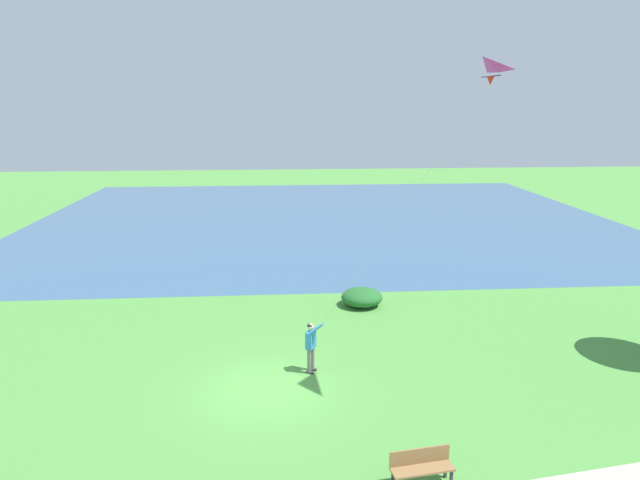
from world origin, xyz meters
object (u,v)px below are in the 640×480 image
at_px(park_bench_near_walkway, 421,465).
at_px(lakeside_shrub, 362,297).
at_px(person_kite_flyer, 311,343).
at_px(flying_kite, 481,76).

height_order(park_bench_near_walkway, lakeside_shrub, park_bench_near_walkway).
xyz_separation_m(person_kite_flyer, park_bench_near_walkway, (5.90, 2.25, -0.54)).
relative_size(flying_kite, park_bench_near_walkway, 5.24).
height_order(flying_kite, lakeside_shrub, flying_kite).
bearing_deg(park_bench_near_walkway, person_kite_flyer, -159.14).
xyz_separation_m(person_kite_flyer, lakeside_shrub, (-6.18, 2.62, -0.65)).
distance_m(person_kite_flyer, flying_kite, 9.79).
height_order(person_kite_flyer, lakeside_shrub, person_kite_flyer).
bearing_deg(flying_kite, person_kite_flyer, -121.26).
relative_size(person_kite_flyer, lakeside_shrub, 0.99).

